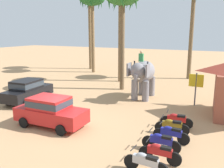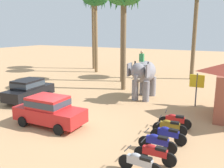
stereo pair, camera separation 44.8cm
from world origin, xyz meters
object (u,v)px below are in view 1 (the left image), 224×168
at_px(motorcycle_far_in_row, 172,126).
at_px(signboard_yellow, 196,83).
at_px(motorcycle_nearest_camera, 146,162).
at_px(motorcycle_end_of_row, 176,120).
at_px(motorcycle_fourth_in_row, 171,133).
at_px(palm_tree_far_back, 89,0).
at_px(elephant_with_mahout, 143,74).
at_px(motorcycle_second_in_row, 160,152).
at_px(car_sedan_foreground, 51,110).
at_px(palm_tree_behind_elephant, 92,2).
at_px(car_parked_far_side, 28,90).
at_px(motorcycle_mid_row, 161,141).

bearing_deg(motorcycle_far_in_row, signboard_yellow, 86.69).
distance_m(motorcycle_nearest_camera, motorcycle_far_in_row, 4.06).
bearing_deg(motorcycle_end_of_row, motorcycle_fourth_in_row, -85.30).
relative_size(motorcycle_fourth_in_row, motorcycle_far_in_row, 1.00).
relative_size(motorcycle_end_of_row, palm_tree_far_back, 0.17).
xyz_separation_m(motorcycle_fourth_in_row, motorcycle_far_in_row, (-0.19, 0.98, 0.00)).
relative_size(motorcycle_fourth_in_row, signboard_yellow, 0.75).
distance_m(elephant_with_mahout, motorcycle_second_in_row, 9.94).
bearing_deg(car_sedan_foreground, palm_tree_behind_elephant, 113.32).
bearing_deg(elephant_with_mahout, palm_tree_behind_elephant, 137.57).
relative_size(car_sedan_foreground, motorcycle_far_in_row, 2.30).
distance_m(car_parked_far_side, motorcycle_end_of_row, 11.31).
bearing_deg(motorcycle_fourth_in_row, car_sedan_foreground, -171.76).
bearing_deg(motorcycle_mid_row, palm_tree_behind_elephant, 128.73).
relative_size(car_sedan_foreground, motorcycle_second_in_row, 2.30).
xyz_separation_m(elephant_with_mahout, motorcycle_mid_row, (3.71, -7.97, -1.53)).
bearing_deg(car_sedan_foreground, motorcycle_nearest_camera, -18.36).
bearing_deg(motorcycle_second_in_row, motorcycle_nearest_camera, -105.55).
height_order(palm_tree_far_back, signboard_yellow, palm_tree_far_back).
distance_m(elephant_with_mahout, signboard_yellow, 4.07).
height_order(car_sedan_foreground, palm_tree_behind_elephant, palm_tree_behind_elephant).
distance_m(motorcycle_mid_row, palm_tree_behind_elephant, 23.57).
bearing_deg(motorcycle_second_in_row, elephant_with_mahout, 113.58).
bearing_deg(motorcycle_nearest_camera, palm_tree_far_back, 125.87).
relative_size(motorcycle_nearest_camera, motorcycle_end_of_row, 1.00).
height_order(palm_tree_behind_elephant, palm_tree_far_back, palm_tree_far_back).
distance_m(motorcycle_mid_row, palm_tree_far_back, 26.58).
height_order(motorcycle_fourth_in_row, motorcycle_far_in_row, same).
height_order(motorcycle_far_in_row, signboard_yellow, signboard_yellow).
height_order(car_sedan_foreground, motorcycle_fourth_in_row, car_sedan_foreground).
xyz_separation_m(car_sedan_foreground, motorcycle_far_in_row, (6.43, 1.94, -0.46)).
bearing_deg(car_parked_far_side, palm_tree_behind_elephant, 100.17).
bearing_deg(motorcycle_mid_row, motorcycle_nearest_camera, -91.44).
distance_m(car_parked_far_side, palm_tree_far_back, 18.95).
bearing_deg(motorcycle_far_in_row, motorcycle_second_in_row, -86.19).
xyz_separation_m(elephant_with_mahout, palm_tree_behind_elephant, (-10.07, 9.20, 6.90)).
relative_size(motorcycle_second_in_row, motorcycle_fourth_in_row, 1.00).
bearing_deg(motorcycle_fourth_in_row, motorcycle_mid_row, -100.84).
relative_size(motorcycle_fourth_in_row, motorcycle_end_of_row, 1.00).
bearing_deg(elephant_with_mahout, motorcycle_end_of_row, -52.65).
relative_size(motorcycle_mid_row, motorcycle_end_of_row, 1.00).
xyz_separation_m(motorcycle_second_in_row, palm_tree_far_back, (-15.87, 20.58, 8.92)).
relative_size(motorcycle_nearest_camera, motorcycle_far_in_row, 1.00).
xyz_separation_m(elephant_with_mahout, motorcycle_nearest_camera, (3.66, -9.98, -1.53)).
bearing_deg(palm_tree_far_back, motorcycle_far_in_row, -48.19).
relative_size(car_sedan_foreground, palm_tree_behind_elephant, 0.41).
bearing_deg(motorcycle_fourth_in_row, motorcycle_end_of_row, 94.70).
xyz_separation_m(motorcycle_far_in_row, motorcycle_end_of_row, (0.02, 1.02, 0.00)).
bearing_deg(palm_tree_behind_elephant, motorcycle_nearest_camera, -54.42).
bearing_deg(motorcycle_end_of_row, motorcycle_mid_row, -90.72).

